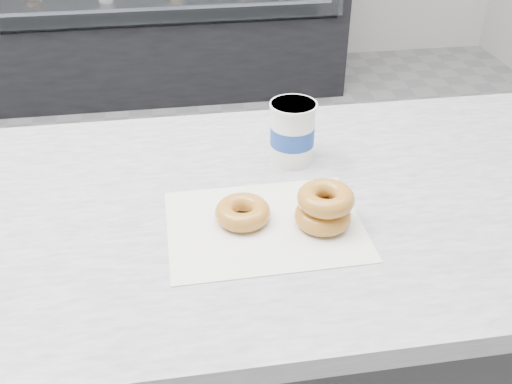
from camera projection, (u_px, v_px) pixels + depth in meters
The scene contains 7 objects.
ground at pixel (155, 321), 2.02m from camera, with size 5.00×5.00×0.00m, color gray.
counter at pixel (138, 375), 1.28m from camera, with size 3.06×0.76×0.90m.
display_case at pixel (144, 10), 3.49m from camera, with size 2.40×0.74×1.25m.
wax_paper at pixel (265, 225), 1.00m from camera, with size 0.34×0.26×0.00m, color silver.
donut_single at pixel (243, 212), 1.00m from camera, with size 0.10×0.10×0.03m, color gold.
donut_stack at pixel (324, 207), 0.98m from camera, with size 0.11×0.11×0.07m.
coffee_cup at pixel (292, 132), 1.15m from camera, with size 0.12×0.12×0.13m.
Camera 1 is at (0.13, -1.47, 1.51)m, focal length 40.00 mm.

